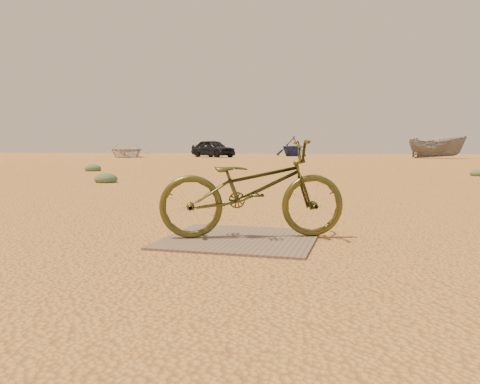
% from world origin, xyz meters
% --- Properties ---
extents(ground, '(120.00, 120.00, 0.00)m').
position_xyz_m(ground, '(0.00, 0.00, 0.00)').
color(ground, gold).
rests_on(ground, ground).
extents(plywood_board, '(1.45, 1.33, 0.02)m').
position_xyz_m(plywood_board, '(0.59, 0.11, 0.01)').
color(plywood_board, brown).
rests_on(plywood_board, ground).
extents(bicycle, '(1.92, 1.22, 0.95)m').
position_xyz_m(bicycle, '(0.69, 0.19, 0.50)').
color(bicycle, '#444218').
rests_on(bicycle, plywood_board).
extents(car, '(4.93, 4.06, 1.58)m').
position_xyz_m(car, '(-11.74, 36.21, 0.79)').
color(car, black).
rests_on(car, ground).
extents(boat_near_left, '(6.20, 7.02, 1.20)m').
position_xyz_m(boat_near_left, '(-19.12, 33.73, 0.60)').
color(boat_near_left, beige).
rests_on(boat_near_left, ground).
extents(boat_far_left, '(4.37, 4.69, 2.01)m').
position_xyz_m(boat_far_left, '(-5.45, 42.43, 1.01)').
color(boat_far_left, navy).
rests_on(boat_far_left, ground).
extents(boat_mid_right, '(4.82, 3.66, 1.76)m').
position_xyz_m(boat_mid_right, '(7.15, 36.18, 0.88)').
color(boat_mid_right, slate).
rests_on(boat_mid_right, ground).
extents(kale_a, '(0.58, 0.58, 0.32)m').
position_xyz_m(kale_a, '(-4.69, 6.41, 0.00)').
color(kale_a, '#51714A').
rests_on(kale_a, ground).
extents(kale_b, '(0.49, 0.49, 0.27)m').
position_xyz_m(kale_b, '(5.18, 11.95, 0.00)').
color(kale_b, '#51714A').
rests_on(kale_b, ground).
extents(kale_c, '(0.62, 0.62, 0.34)m').
position_xyz_m(kale_c, '(-8.25, 11.40, 0.00)').
color(kale_c, '#51714A').
rests_on(kale_c, ground).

